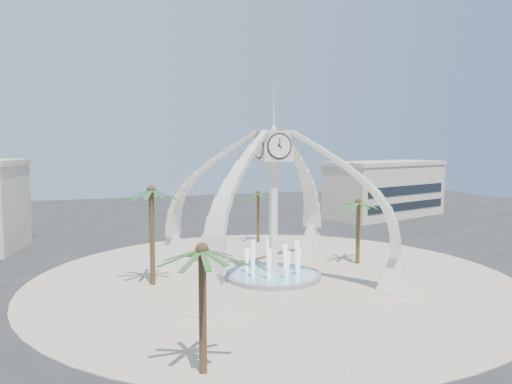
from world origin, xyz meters
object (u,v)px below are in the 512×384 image
object	(u,v)px
fountain	(273,275)
palm_north	(258,194)
clock_tower	(273,201)
palm_west	(151,192)
palm_east	(359,203)
palm_south	(202,251)

from	to	relation	value
fountain	palm_north	bearing A→B (deg)	74.70
clock_tower	palm_west	world-z (taller)	clock_tower
fountain	palm_north	distance (m)	16.16
palm_east	palm_west	xyz separation A→B (m)	(-19.10, -0.67, 1.69)
palm_east	palm_west	size ratio (longest dim) A/B	0.79
fountain	palm_east	xyz separation A→B (m)	(9.31, 1.95, 5.52)
palm_south	palm_north	bearing A→B (deg)	65.31
fountain	palm_south	size ratio (longest dim) A/B	1.15
palm_south	palm_east	bearing A→B (deg)	41.99
clock_tower	palm_west	size ratio (longest dim) A/B	2.12
palm_west	clock_tower	bearing A→B (deg)	-7.46
clock_tower	palm_north	distance (m)	15.27
palm_south	clock_tower	bearing A→B (deg)	57.37
palm_east	palm_north	xyz separation A→B (m)	(-5.28, 12.76, -0.16)
clock_tower	palm_north	xyz separation A→B (m)	(4.02, 14.71, -0.85)
palm_east	palm_west	bearing A→B (deg)	-177.99
palm_north	palm_east	bearing A→B (deg)	-67.51
clock_tower	fountain	distance (m)	6.20
palm_south	palm_west	bearing A→B (deg)	90.31
fountain	palm_south	distance (m)	18.91
palm_north	palm_south	world-z (taller)	palm_south
clock_tower	palm_north	world-z (taller)	clock_tower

